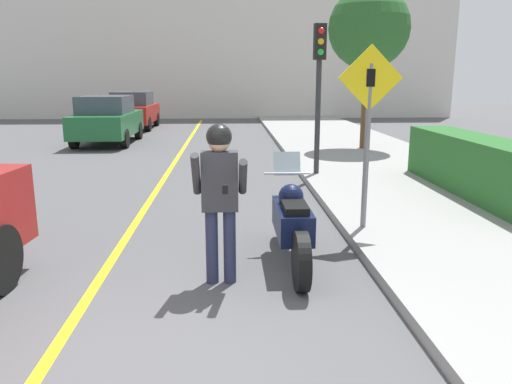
{
  "coord_description": "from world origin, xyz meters",
  "views": [
    {
      "loc": [
        0.93,
        -3.68,
        2.28
      ],
      "look_at": [
        1.26,
        2.44,
        0.88
      ],
      "focal_mm": 35.0,
      "sensor_mm": 36.0,
      "label": 1
    }
  ],
  "objects_px": {
    "traffic_light": "(319,70)",
    "street_tree": "(369,29)",
    "crossing_sign": "(368,120)",
    "parked_car_red": "(134,110)",
    "person_biker": "(220,187)",
    "motorcycle": "(292,223)",
    "parked_car_green": "(107,119)"
  },
  "relations": [
    {
      "from": "person_biker",
      "to": "street_tree",
      "type": "distance_m",
      "value": 11.22
    },
    {
      "from": "parked_car_red",
      "to": "parked_car_green",
      "type": "bearing_deg",
      "value": -89.24
    },
    {
      "from": "motorcycle",
      "to": "person_biker",
      "type": "distance_m",
      "value": 1.21
    },
    {
      "from": "motorcycle",
      "to": "traffic_light",
      "type": "relative_size",
      "value": 0.71
    },
    {
      "from": "person_biker",
      "to": "parked_car_red",
      "type": "relative_size",
      "value": 0.43
    },
    {
      "from": "person_biker",
      "to": "traffic_light",
      "type": "bearing_deg",
      "value": 70.26
    },
    {
      "from": "motorcycle",
      "to": "person_biker",
      "type": "xyz_separation_m",
      "value": [
        -0.88,
        -0.58,
        0.6
      ]
    },
    {
      "from": "person_biker",
      "to": "motorcycle",
      "type": "bearing_deg",
      "value": 33.56
    },
    {
      "from": "motorcycle",
      "to": "parked_car_red",
      "type": "relative_size",
      "value": 0.56
    },
    {
      "from": "crossing_sign",
      "to": "street_tree",
      "type": "xyz_separation_m",
      "value": [
        2.24,
        8.4,
        2.02
      ]
    },
    {
      "from": "person_biker",
      "to": "parked_car_green",
      "type": "height_order",
      "value": "person_biker"
    },
    {
      "from": "traffic_light",
      "to": "street_tree",
      "type": "height_order",
      "value": "street_tree"
    },
    {
      "from": "street_tree",
      "to": "parked_car_green",
      "type": "bearing_deg",
      "value": 163.01
    },
    {
      "from": "motorcycle",
      "to": "parked_car_green",
      "type": "xyz_separation_m",
      "value": [
        -5.07,
        12.04,
        0.34
      ]
    },
    {
      "from": "person_biker",
      "to": "parked_car_green",
      "type": "distance_m",
      "value": 13.31
    },
    {
      "from": "motorcycle",
      "to": "street_tree",
      "type": "xyz_separation_m",
      "value": [
        3.44,
        9.45,
        3.2
      ]
    },
    {
      "from": "person_biker",
      "to": "street_tree",
      "type": "relative_size",
      "value": 0.38
    },
    {
      "from": "parked_car_red",
      "to": "crossing_sign",
      "type": "bearing_deg",
      "value": -68.86
    },
    {
      "from": "motorcycle",
      "to": "parked_car_red",
      "type": "distance_m",
      "value": 18.17
    },
    {
      "from": "person_biker",
      "to": "crossing_sign",
      "type": "height_order",
      "value": "crossing_sign"
    },
    {
      "from": "traffic_light",
      "to": "person_biker",
      "type": "bearing_deg",
      "value": -109.74
    },
    {
      "from": "street_tree",
      "to": "parked_car_red",
      "type": "xyz_separation_m",
      "value": [
        -8.57,
        7.98,
        -2.87
      ]
    },
    {
      "from": "street_tree",
      "to": "motorcycle",
      "type": "bearing_deg",
      "value": -109.99
    },
    {
      "from": "motorcycle",
      "to": "traffic_light",
      "type": "height_order",
      "value": "traffic_light"
    },
    {
      "from": "motorcycle",
      "to": "street_tree",
      "type": "distance_m",
      "value": 10.55
    },
    {
      "from": "traffic_light",
      "to": "street_tree",
      "type": "relative_size",
      "value": 0.68
    },
    {
      "from": "motorcycle",
      "to": "crossing_sign",
      "type": "distance_m",
      "value": 1.98
    },
    {
      "from": "parked_car_green",
      "to": "person_biker",
      "type": "bearing_deg",
      "value": -71.64
    },
    {
      "from": "motorcycle",
      "to": "street_tree",
      "type": "bearing_deg",
      "value": 70.01
    },
    {
      "from": "person_biker",
      "to": "parked_car_green",
      "type": "relative_size",
      "value": 0.43
    },
    {
      "from": "motorcycle",
      "to": "parked_car_green",
      "type": "relative_size",
      "value": 0.56
    },
    {
      "from": "crossing_sign",
      "to": "traffic_light",
      "type": "bearing_deg",
      "value": 89.51
    }
  ]
}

